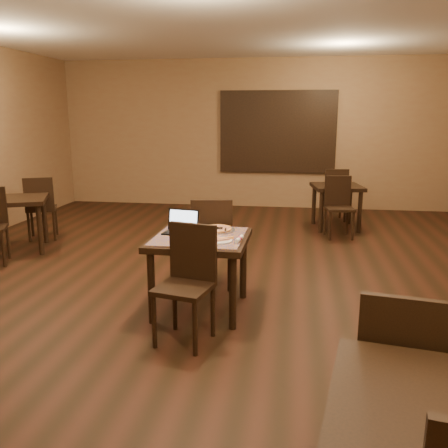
% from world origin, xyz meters
% --- Properties ---
extents(ground, '(10.00, 10.00, 0.00)m').
position_xyz_m(ground, '(0.00, 0.00, 0.00)').
color(ground, black).
rests_on(ground, ground).
extents(wall_back, '(8.00, 0.02, 3.00)m').
position_xyz_m(wall_back, '(0.00, 5.00, 1.50)').
color(wall_back, olive).
rests_on(wall_back, ground).
extents(mural, '(2.34, 0.05, 1.64)m').
position_xyz_m(mural, '(0.50, 4.96, 1.55)').
color(mural, '#254C89').
rests_on(mural, wall_back).
extents(tiled_table, '(0.93, 0.93, 0.76)m').
position_xyz_m(tiled_table, '(-0.01, -0.50, 0.66)').
color(tiled_table, black).
rests_on(tiled_table, ground).
extents(chair_main_near, '(0.52, 0.52, 1.00)m').
position_xyz_m(chair_main_near, '(0.01, -1.11, 0.57)').
color(chair_main_near, black).
rests_on(chair_main_near, ground).
extents(chair_main_far, '(0.50, 0.50, 1.03)m').
position_xyz_m(chair_main_far, '(0.00, 0.12, 0.58)').
color(chair_main_far, black).
rests_on(chair_main_far, ground).
extents(laptop, '(0.36, 0.30, 0.22)m').
position_xyz_m(laptop, '(-0.21, -0.39, 0.82)').
color(laptop, black).
rests_on(laptop, tiled_table).
extents(plate, '(0.24, 0.24, 0.01)m').
position_xyz_m(plate, '(0.21, -0.68, 0.77)').
color(plate, white).
rests_on(plate, tiled_table).
extents(pizza_slice, '(0.28, 0.28, 0.02)m').
position_xyz_m(pizza_slice, '(0.21, -0.68, 0.79)').
color(pizza_slice, beige).
rests_on(pizza_slice, plate).
extents(pizza_pan, '(0.39, 0.39, 0.01)m').
position_xyz_m(pizza_pan, '(0.11, -0.26, 0.77)').
color(pizza_pan, silver).
rests_on(pizza_pan, tiled_table).
extents(pizza_whole, '(0.32, 0.32, 0.02)m').
position_xyz_m(pizza_whole, '(0.11, -0.26, 0.78)').
color(pizza_whole, beige).
rests_on(pizza_whole, pizza_pan).
extents(spatula, '(0.13, 0.25, 0.01)m').
position_xyz_m(spatula, '(0.13, -0.28, 0.79)').
color(spatula, silver).
rests_on(spatula, pizza_whole).
extents(napkin_roll, '(0.07, 0.19, 0.04)m').
position_xyz_m(napkin_roll, '(0.39, -0.64, 0.78)').
color(napkin_roll, white).
rests_on(napkin_roll, tiled_table).
extents(other_table_a, '(0.90, 0.90, 0.74)m').
position_xyz_m(other_table_a, '(1.59, 3.25, 0.62)').
color(other_table_a, black).
rests_on(other_table_a, ground).
extents(other_table_a_chair_near, '(0.47, 0.47, 0.96)m').
position_xyz_m(other_table_a_chair_near, '(1.58, 2.69, 0.54)').
color(other_table_a_chair_near, black).
rests_on(other_table_a_chair_near, ground).
extents(other_table_a_chair_far, '(0.47, 0.47, 0.96)m').
position_xyz_m(other_table_a_chair_far, '(1.60, 3.81, 0.54)').
color(other_table_a_chair_far, black).
rests_on(other_table_a_chair_far, ground).
extents(other_table_b, '(1.06, 1.06, 0.76)m').
position_xyz_m(other_table_b, '(-3.00, 1.21, 0.63)').
color(other_table_b, black).
rests_on(other_table_b, ground).
extents(other_table_b_chair_far, '(0.56, 0.56, 0.98)m').
position_xyz_m(other_table_b_chair_far, '(-2.97, 1.79, 0.55)').
color(other_table_b_chair_far, black).
rests_on(other_table_b_chair_far, ground).
extents(other_table_c, '(0.99, 0.99, 0.80)m').
position_xyz_m(other_table_c, '(1.49, -3.07, 0.67)').
color(other_table_c, black).
rests_on(other_table_c, ground).
extents(other_table_c_chair_far, '(0.52, 0.52, 1.04)m').
position_xyz_m(other_table_c_chair_far, '(1.47, -2.46, 0.59)').
color(other_table_c_chair_far, black).
rests_on(other_table_c_chair_far, ground).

